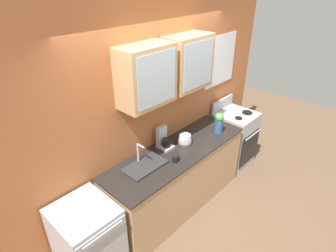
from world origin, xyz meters
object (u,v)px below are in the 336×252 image
cup_near_sink (175,159)px  dishwasher (89,242)px  stove_range (233,137)px  vase (219,123)px  bowl_stack (185,140)px  sink_faucet (145,165)px  coffee_maker (164,140)px

cup_near_sink → dishwasher: 1.33m
stove_range → cup_near_sink: 1.75m
vase → dishwasher: vase is taller
stove_range → bowl_stack: bearing=178.4°
cup_near_sink → bowl_stack: bearing=23.9°
sink_faucet → dishwasher: sink_faucet is taller
sink_faucet → cup_near_sink: sink_faucet is taller
bowl_stack → cup_near_sink: size_ratio=1.65×
coffee_maker → bowl_stack: bearing=-33.3°
coffee_maker → vase: bearing=-21.3°
sink_faucet → bowl_stack: sink_faucet is taller
vase → dishwasher: bearing=177.0°
vase → coffee_maker: (-0.81, 0.31, -0.06)m
vase → dishwasher: 2.26m
vase → coffee_maker: 0.87m
sink_faucet → vase: bearing=-7.9°
bowl_stack → cup_near_sink: 0.42m
bowl_stack → vase: (0.56, -0.15, 0.10)m
vase → cup_near_sink: vase is taller
sink_faucet → coffee_maker: 0.50m
bowl_stack → cup_near_sink: bowl_stack is taller
bowl_stack → coffee_maker: bearing=146.7°
cup_near_sink → dishwasher: cup_near_sink is taller
vase → sink_faucet: bearing=172.1°
bowl_stack → dishwasher: bearing=-178.6°
vase → dishwasher: size_ratio=0.34×
stove_range → bowl_stack: (-1.28, 0.04, 0.52)m
vase → cup_near_sink: (-0.95, -0.02, -0.12)m
vase → coffee_maker: bearing=158.7°
cup_near_sink → coffee_maker: size_ratio=0.39×
sink_faucet → dishwasher: 1.02m
sink_faucet → coffee_maker: (0.47, 0.14, 0.09)m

